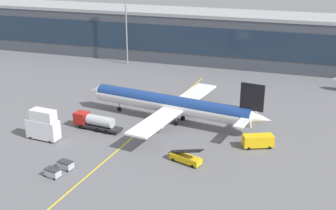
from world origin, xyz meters
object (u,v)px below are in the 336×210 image
(main_airliner, at_px, (172,104))
(lavatory_truck, at_px, (259,140))
(fuel_tanker, at_px, (95,121))
(catering_lift, at_px, (43,125))
(baggage_cart_1, at_px, (66,165))
(baggage_cart_0, at_px, (53,173))
(belt_loader, at_px, (186,158))

(main_airliner, xyz_separation_m, lavatory_truck, (19.92, -7.31, -2.58))
(main_airliner, relative_size, lavatory_truck, 7.07)
(fuel_tanker, bearing_deg, catering_lift, -133.44)
(lavatory_truck, height_order, baggage_cart_1, lavatory_truck)
(main_airliner, bearing_deg, baggage_cart_0, -111.35)
(catering_lift, relative_size, belt_loader, 1.01)
(baggage_cart_1, bearing_deg, catering_lift, 137.40)
(main_airliner, height_order, lavatory_truck, main_airliner)
(belt_loader, bearing_deg, baggage_cart_1, -155.65)
(fuel_tanker, relative_size, lavatory_truck, 1.77)
(lavatory_truck, distance_m, baggage_cart_0, 38.73)
(main_airliner, relative_size, catering_lift, 6.30)
(catering_lift, bearing_deg, fuel_tanker, 46.56)
(main_airliner, relative_size, belt_loader, 6.34)
(catering_lift, height_order, belt_loader, catering_lift)
(main_airliner, relative_size, fuel_tanker, 4.00)
(baggage_cart_1, bearing_deg, main_airliner, 67.57)
(lavatory_truck, xyz_separation_m, catering_lift, (-41.44, -9.63, 1.64))
(fuel_tanker, height_order, catering_lift, catering_lift)
(fuel_tanker, relative_size, belt_loader, 1.59)
(fuel_tanker, xyz_separation_m, lavatory_truck, (34.09, 1.87, -0.32))
(main_airliner, distance_m, lavatory_truck, 21.38)
(fuel_tanker, relative_size, baggage_cart_0, 3.79)
(catering_lift, xyz_separation_m, baggage_cart_0, (9.88, -12.82, -2.28))
(main_airliner, distance_m, baggage_cart_0, 32.11)
(main_airliner, distance_m, catering_lift, 27.40)
(belt_loader, bearing_deg, fuel_tanker, 158.85)
(belt_loader, height_order, baggage_cart_0, belt_loader)
(main_airliner, height_order, baggage_cart_1, main_airliner)
(fuel_tanker, bearing_deg, belt_loader, -21.15)
(lavatory_truck, distance_m, belt_loader, 15.69)
(baggage_cart_0, bearing_deg, belt_loader, 30.75)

